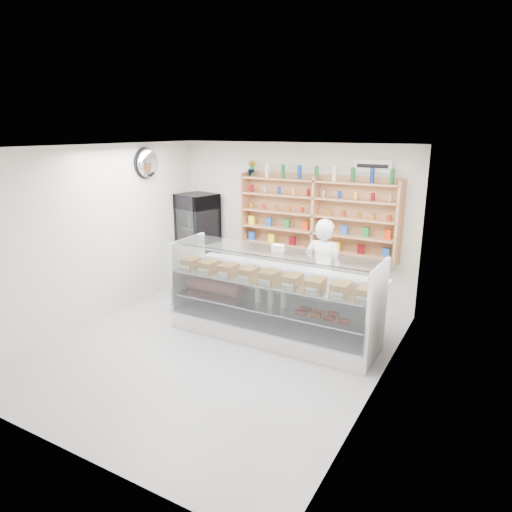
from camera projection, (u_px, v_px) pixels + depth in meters
The scene contains 8 objects.
room at pixel (214, 254), 6.13m from camera, with size 5.00×5.00×5.00m.
display_counter at pixel (273, 313), 6.79m from camera, with size 3.12×0.93×1.36m.
shop_worker at pixel (323, 273), 7.10m from camera, with size 0.63×0.41×1.72m, color silver.
drinks_cooler at pixel (198, 240), 8.93m from camera, with size 0.78×0.77×1.83m.
wall_shelving at pixel (315, 215), 7.81m from camera, with size 2.84×0.28×1.33m.
potted_plant at pixel (252, 168), 8.20m from camera, with size 0.16×0.13×0.29m, color #1E6626.
security_mirror at pixel (148, 163), 7.88m from camera, with size 0.15×0.50×0.50m, color silver.
wall_sign at pixel (373, 166), 7.27m from camera, with size 0.62×0.03×0.20m, color white.
Camera 1 is at (3.38, -4.89, 3.01)m, focal length 32.00 mm.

